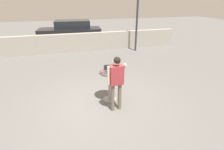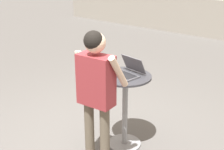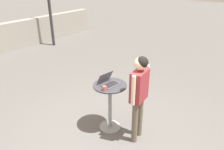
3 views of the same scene
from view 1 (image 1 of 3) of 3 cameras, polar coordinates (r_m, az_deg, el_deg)
The scene contains 8 objects.
ground_plane at distance 5.56m, azimuth -3.28°, elevation -9.82°, with size 50.00×50.00×0.00m, color #5B5956.
pavement_kerb at distance 11.32m, azimuth -10.90°, elevation 10.39°, with size 13.14×0.35×1.13m.
cafe_table at distance 5.54m, azimuth -0.85°, elevation -2.45°, with size 0.64×0.64×0.98m.
laptop at distance 5.41m, azimuth -0.87°, elevation 1.62°, with size 0.38×0.37×0.22m.
coffee_mug at distance 5.28m, azimuth -3.16°, elevation 0.92°, with size 0.10×0.07×0.08m.
standing_person at distance 4.85m, azimuth 1.43°, elevation -0.80°, with size 0.54×0.38×1.66m.
parked_car_near_street at distance 13.88m, azimuth -13.31°, elevation 13.67°, with size 4.68×2.20×1.63m.
street_lamp at distance 11.12m, azimuth 8.42°, elevation 21.81°, with size 0.32×0.32×4.28m.
Camera 1 is at (-0.99, -4.54, 3.05)m, focal length 28.00 mm.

